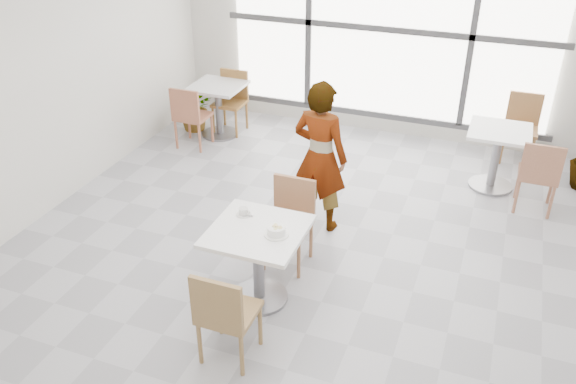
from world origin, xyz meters
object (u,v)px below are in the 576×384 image
(bg_chair_left_far, at_px, (232,97))
(chair_far, at_px, (291,216))
(bg_table_left, at_px, (218,103))
(bg_chair_left_near, at_px, (190,114))
(plant_left, at_px, (195,107))
(coffee_cup, at_px, (244,212))
(chair_near, at_px, (224,312))
(bg_chair_right_near, at_px, (539,172))
(oatmeal_bowl, at_px, (276,230))
(main_table, at_px, (258,251))
(bg_chair_right_far, at_px, (522,123))
(person, at_px, (320,157))
(bg_table_right, at_px, (497,150))

(bg_chair_left_far, bearing_deg, chair_far, -54.69)
(chair_far, height_order, bg_table_left, chair_far)
(bg_chair_left_near, distance_m, plant_left, 0.63)
(coffee_cup, bearing_deg, chair_near, -74.72)
(chair_near, bearing_deg, bg_chair_right_near, -124.18)
(oatmeal_bowl, bearing_deg, coffee_cup, 153.78)
(main_table, height_order, bg_chair_left_far, bg_chair_left_far)
(chair_far, distance_m, plant_left, 3.47)
(chair_far, bearing_deg, bg_table_left, 129.21)
(coffee_cup, height_order, plant_left, coffee_cup)
(bg_table_left, xyz_separation_m, bg_chair_right_far, (4.01, 0.74, 0.01))
(bg_chair_left_far, height_order, bg_chair_right_near, same)
(main_table, bearing_deg, chair_near, -85.81)
(coffee_cup, bearing_deg, main_table, -39.88)
(bg_chair_left_far, bearing_deg, bg_chair_right_near, -12.22)
(person, bearing_deg, plant_left, -27.51)
(bg_table_right, bearing_deg, bg_chair_left_near, -175.40)
(chair_near, relative_size, bg_chair_left_far, 1.00)
(bg_table_left, xyz_separation_m, bg_chair_left_near, (-0.17, -0.52, 0.01))
(bg_table_left, xyz_separation_m, bg_chair_right_near, (4.23, -0.65, 0.01))
(chair_near, bearing_deg, bg_table_left, -62.85)
(bg_chair_right_far, bearing_deg, bg_chair_left_far, -172.86)
(chair_near, distance_m, bg_table_left, 4.41)
(bg_chair_right_far, bearing_deg, plant_left, -171.07)
(person, distance_m, bg_table_right, 2.32)
(bg_chair_left_near, bearing_deg, main_table, 129.14)
(coffee_cup, relative_size, bg_table_left, 0.21)
(main_table, xyz_separation_m, bg_chair_right_far, (2.06, 3.87, -0.02))
(chair_far, bearing_deg, bg_chair_right_far, 57.89)
(bg_chair_left_near, relative_size, bg_chair_left_far, 1.00)
(chair_near, relative_size, bg_table_left, 1.16)
(bg_table_right, relative_size, bg_chair_left_near, 0.86)
(person, bearing_deg, oatmeal_bowl, 101.46)
(chair_far, bearing_deg, main_table, -94.33)
(bg_chair_right_near, bearing_deg, bg_chair_left_near, -1.66)
(person, bearing_deg, coffee_cup, 83.87)
(bg_chair_left_near, bearing_deg, coffee_cup, 128.20)
(coffee_cup, distance_m, plant_left, 3.72)
(bg_table_right, xyz_separation_m, bg_chair_left_far, (-3.67, 0.45, 0.01))
(bg_chair_left_far, relative_size, bg_chair_right_near, 1.00)
(bg_table_left, height_order, bg_chair_left_near, bg_chair_left_near)
(person, distance_m, bg_chair_right_far, 3.17)
(chair_far, relative_size, bg_chair_left_far, 1.00)
(main_table, xyz_separation_m, bg_table_left, (-1.95, 3.13, -0.04))
(bg_chair_left_far, xyz_separation_m, plant_left, (-0.49, -0.20, -0.16))
(chair_near, bearing_deg, person, -91.38)
(coffee_cup, height_order, bg_chair_left_far, bg_chair_left_far)
(bg_table_right, height_order, bg_chair_left_far, bg_chair_left_far)
(plant_left, bearing_deg, bg_table_right, -3.46)
(coffee_cup, xyz_separation_m, bg_chair_left_near, (-1.92, 2.43, -0.28))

